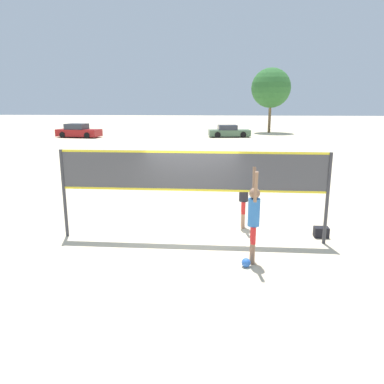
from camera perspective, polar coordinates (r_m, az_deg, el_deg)
name	(u,v)px	position (r m, az deg, el deg)	size (l,w,h in m)	color
ground_plane	(192,239)	(10.62, 0.00, -7.24)	(200.00, 200.00, 0.00)	beige
volleyball_net	(192,176)	(10.12, 0.00, 2.45)	(7.33, 0.09, 2.50)	#38383D
player_spiker	(254,214)	(8.89, 9.40, -3.34)	(0.28, 0.72, 2.29)	#8C664C
player_blocker	(244,193)	(11.42, 7.89, -0.22)	(0.28, 0.69, 2.06)	tan
volleyball	(246,263)	(9.01, 8.24, -10.60)	(0.21, 0.21, 0.21)	blue
gear_bag	(321,232)	(11.38, 19.09, -5.80)	(0.40, 0.28, 0.29)	black
parked_car_near	(78,131)	(43.19, -16.92, 8.84)	(4.95, 2.58, 1.49)	maroon
parked_car_mid	(229,132)	(41.97, 5.64, 9.14)	(4.70, 2.34, 1.32)	#4C6B4C
tree_left_cluster	(271,88)	(48.83, 11.94, 15.25)	(4.84, 4.84, 7.89)	brown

